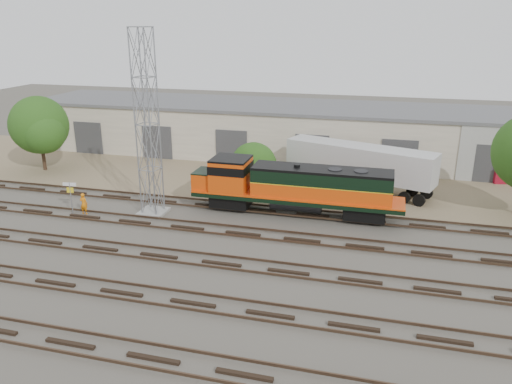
% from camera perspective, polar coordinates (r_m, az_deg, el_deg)
% --- Properties ---
extents(ground, '(140.00, 140.00, 0.00)m').
position_cam_1_polar(ground, '(32.19, -2.24, -5.92)').
color(ground, '#47423A').
rests_on(ground, ground).
extents(dirt_strip, '(80.00, 16.00, 0.02)m').
position_cam_1_polar(dirt_strip, '(45.80, 3.26, 1.76)').
color(dirt_strip, '#726047').
rests_on(dirt_strip, ground).
extents(tracks, '(80.00, 20.40, 0.28)m').
position_cam_1_polar(tracks, '(29.60, -3.96, -8.14)').
color(tracks, black).
rests_on(tracks, ground).
extents(warehouse, '(58.40, 10.40, 5.30)m').
position_cam_1_polar(warehouse, '(52.72, 5.15, 6.99)').
color(warehouse, beige).
rests_on(warehouse, ground).
extents(locomotive, '(15.42, 2.71, 3.71)m').
position_cam_1_polar(locomotive, '(36.28, 4.22, 0.63)').
color(locomotive, black).
rests_on(locomotive, tracks).
extents(signal_tower, '(1.95, 1.95, 13.18)m').
position_cam_1_polar(signal_tower, '(36.10, -12.30, 7.19)').
color(signal_tower, gray).
rests_on(signal_tower, ground).
extents(sign_post, '(1.00, 0.19, 2.45)m').
position_cam_1_polar(sign_post, '(38.90, -20.45, 0.03)').
color(sign_post, gray).
rests_on(sign_post, ground).
extents(worker, '(0.59, 0.39, 1.62)m').
position_cam_1_polar(worker, '(38.80, -19.09, -1.27)').
color(worker, orange).
rests_on(worker, ground).
extents(semi_trailer, '(12.63, 6.39, 3.84)m').
position_cam_1_polar(semi_trailer, '(42.21, 12.07, 3.27)').
color(semi_trailer, '#BCBCBC').
rests_on(semi_trailer, ground).
extents(dumpster_red, '(1.79, 1.72, 1.40)m').
position_cam_1_polar(dumpster_red, '(49.04, 26.18, 1.81)').
color(dumpster_red, maroon).
rests_on(dumpster_red, ground).
extents(tree_west, '(5.64, 5.38, 7.03)m').
position_cam_1_polar(tree_west, '(50.77, -23.43, 6.83)').
color(tree_west, '#382619').
rests_on(tree_west, ground).
extents(tree_mid, '(4.23, 4.03, 4.03)m').
position_cam_1_polar(tree_mid, '(42.65, -0.08, 2.82)').
color(tree_mid, '#382619').
rests_on(tree_mid, ground).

